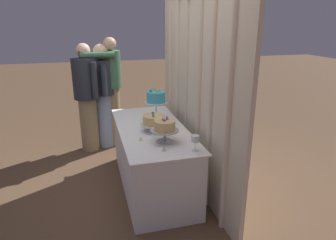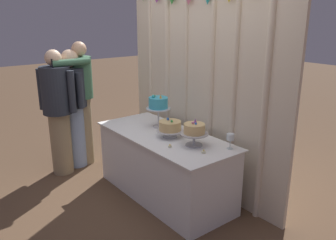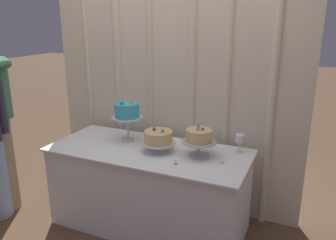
# 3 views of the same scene
# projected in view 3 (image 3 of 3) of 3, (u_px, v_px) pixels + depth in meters

# --- Properties ---
(ground_plane) EXTENTS (24.00, 24.00, 0.00)m
(ground_plane) POSITION_uv_depth(u_px,v_px,m) (145.00, 230.00, 3.01)
(ground_plane) COLOR brown
(draped_curtain) EXTENTS (2.49, 0.17, 2.63)m
(draped_curtain) POSITION_uv_depth(u_px,v_px,m) (172.00, 63.00, 3.12)
(draped_curtain) COLOR beige
(draped_curtain) RESTS_ON ground_plane
(cake_table) EXTENTS (1.72, 0.75, 0.73)m
(cake_table) POSITION_uv_depth(u_px,v_px,m) (149.00, 188.00, 2.99)
(cake_table) COLOR white
(cake_table) RESTS_ON ground_plane
(cake_display_leftmost) EXTENTS (0.28, 0.28, 0.40)m
(cake_display_leftmost) POSITION_uv_depth(u_px,v_px,m) (127.00, 112.00, 3.01)
(cake_display_leftmost) COLOR silver
(cake_display_leftmost) RESTS_ON cake_table
(cake_display_center) EXTENTS (0.29, 0.29, 0.21)m
(cake_display_center) POSITION_uv_depth(u_px,v_px,m) (158.00, 138.00, 2.82)
(cake_display_center) COLOR silver
(cake_display_center) RESTS_ON cake_table
(cake_display_rightmost) EXTENTS (0.28, 0.28, 0.27)m
(cake_display_rightmost) POSITION_uv_depth(u_px,v_px,m) (199.00, 137.00, 2.70)
(cake_display_rightmost) COLOR #B2B2B7
(cake_display_rightmost) RESTS_ON cake_table
(wine_glass) EXTENTS (0.08, 0.08, 0.15)m
(wine_glass) POSITION_uv_depth(u_px,v_px,m) (240.00, 139.00, 2.80)
(wine_glass) COLOR silver
(wine_glass) RESTS_ON cake_table
(tealight_far_left) EXTENTS (0.04, 0.04, 0.03)m
(tealight_far_left) POSITION_uv_depth(u_px,v_px,m) (176.00, 163.00, 2.60)
(tealight_far_left) COLOR beige
(tealight_far_left) RESTS_ON cake_table
(tealight_near_left) EXTENTS (0.04, 0.04, 0.04)m
(tealight_near_left) POSITION_uv_depth(u_px,v_px,m) (221.00, 162.00, 2.61)
(tealight_near_left) COLOR beige
(tealight_near_left) RESTS_ON cake_table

